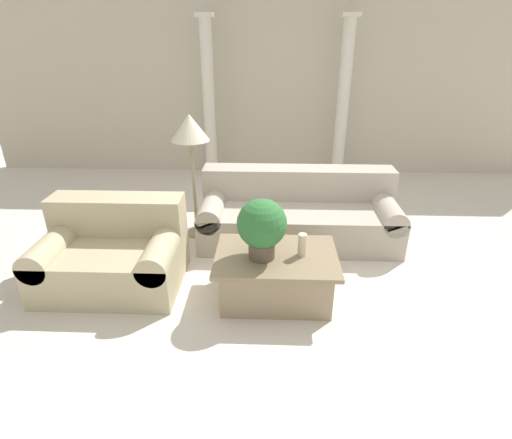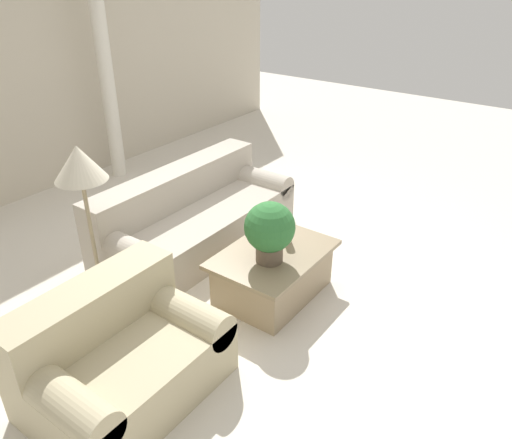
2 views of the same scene
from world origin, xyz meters
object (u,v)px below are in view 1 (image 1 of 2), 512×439
object	(u,v)px
sofa_long	(298,213)
potted_plant	(262,226)
loveseat	(113,251)
coffee_table	(276,275)
floor_lamp	(190,133)

from	to	relation	value
sofa_long	potted_plant	bearing A→B (deg)	-107.86
sofa_long	loveseat	bearing A→B (deg)	-151.89
coffee_table	floor_lamp	xyz separation A→B (m)	(-0.96, 1.25, 1.03)
floor_lamp	coffee_table	bearing A→B (deg)	-52.44
potted_plant	floor_lamp	distance (m)	1.62
floor_lamp	sofa_long	bearing A→B (deg)	-2.00
sofa_long	coffee_table	world-z (taller)	sofa_long
sofa_long	coffee_table	bearing A→B (deg)	-102.71
loveseat	floor_lamp	world-z (taller)	floor_lamp
loveseat	coffee_table	world-z (taller)	loveseat
sofa_long	coffee_table	size ratio (longest dim) A/B	2.07
loveseat	coffee_table	xyz separation A→B (m)	(1.59, -0.21, -0.10)
coffee_table	floor_lamp	bearing A→B (deg)	127.56
sofa_long	coffee_table	distance (m)	1.24
loveseat	potted_plant	world-z (taller)	potted_plant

